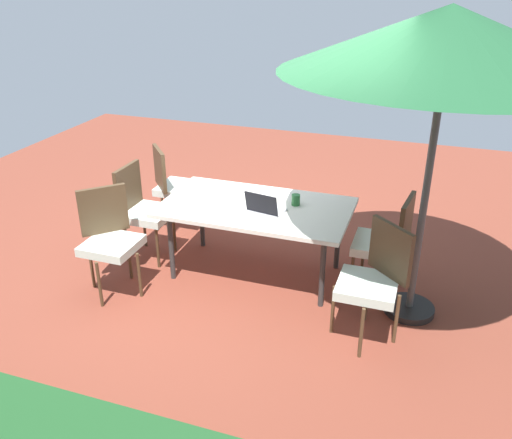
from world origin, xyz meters
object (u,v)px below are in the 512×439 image
dining_table (256,210)px  cup (296,200)px  chair_southeast (174,184)px  chair_northeast (109,236)px  chair_northwest (374,278)px  patio_umbrella (448,41)px  laptop (265,208)px  chair_west (387,240)px  chair_east (143,207)px

dining_table → cup: (-0.35, -0.13, 0.10)m
dining_table → chair_southeast: (1.20, -0.66, -0.13)m
dining_table → cup: 0.39m
chair_northeast → chair_northwest: same height
dining_table → patio_umbrella: size_ratio=0.70×
chair_northwest → cup: bearing=178.9°
chair_northeast → cup: (-1.52, -0.83, 0.23)m
laptop → chair_northeast: bearing=34.1°
dining_table → chair_northwest: size_ratio=1.81×
chair_west → laptop: 1.13m
dining_table → cup: size_ratio=17.12×
patio_umbrella → chair_northwest: bearing=56.9°
chair_west → cup: chair_west is taller
cup → chair_northwest: bearing=137.8°
chair_east → laptop: bearing=-93.5°
chair_southeast → cup: (-1.55, 0.53, 0.23)m
dining_table → chair_northwest: bearing=151.9°
patio_umbrella → cup: (1.15, -0.32, -1.52)m
chair_west → chair_southeast: same height
patio_umbrella → chair_west: 1.78m
patio_umbrella → chair_west: size_ratio=2.60×
laptop → chair_northwest: bearing=164.7°
chair_east → chair_northwest: same height
laptop → chair_southeast: bearing=-20.2°
chair_northwest → laptop: 1.21m
chair_northeast → laptop: bearing=-21.4°
chair_southeast → chair_east: (0.01, 0.69, 0.00)m
chair_northeast → chair_northwest: size_ratio=1.00×
patio_umbrella → chair_northeast: patio_umbrella is taller
chair_southeast → laptop: chair_southeast is taller
chair_southeast → cup: chair_southeast is taller
chair_southeast → chair_northwest: bearing=-159.1°
chair_southeast → laptop: (-1.33, 0.79, 0.23)m
chair_northeast → chair_east: 0.67m
chair_southeast → chair_east: bearing=138.6°
patio_umbrella → laptop: 2.05m
chair_west → dining_table: bearing=-80.8°
dining_table → chair_east: size_ratio=1.81×
chair_northeast → cup: chair_northeast is taller
chair_west → chair_northeast: bearing=-65.5°
cup → patio_umbrella: bearing=164.3°
dining_table → chair_northwest: (-1.20, 0.64, -0.13)m
chair_northeast → laptop: size_ratio=2.73×
chair_northeast → chair_west: 2.51m
dining_table → chair_west: chair_west is taller
patio_umbrella → chair_west: (0.27, -0.23, -1.75)m
patio_umbrella → chair_southeast: patio_umbrella is taller
chair_northwest → cup: chair_northwest is taller
dining_table → chair_southeast: bearing=-28.7°
patio_umbrella → dining_table: bearing=-7.3°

